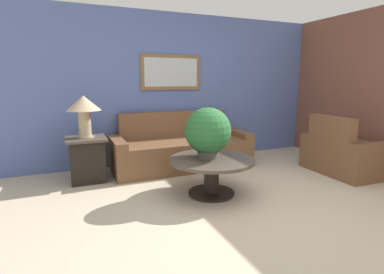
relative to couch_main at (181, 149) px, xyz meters
name	(u,v)px	position (x,y,z in m)	size (l,w,h in m)	color
ground_plane	(275,214)	(0.30, -2.14, -0.30)	(20.00, 20.00, 0.00)	#BCAD93
wall_back	(185,88)	(0.29, 0.50, 1.01)	(7.18, 0.09, 2.60)	#5166A8
wall_right	(353,89)	(2.92, -0.84, 1.00)	(0.06, 4.61, 2.60)	brown
couch_main	(181,149)	(0.00, 0.00, 0.00)	(2.30, 0.90, 0.92)	brown
armchair	(346,154)	(2.30, -1.33, 0.00)	(0.98, 1.18, 0.92)	brown
coffee_table	(212,168)	(-0.09, -1.33, 0.05)	(1.09, 1.09, 0.48)	black
side_table	(87,159)	(-1.51, -0.14, 0.03)	(0.56, 0.56, 0.64)	black
table_lamp	(84,107)	(-1.51, -0.14, 0.78)	(0.48, 0.48, 0.60)	tan
potted_plant_on_table	(208,132)	(-0.12, -1.27, 0.52)	(0.59, 0.59, 0.64)	#4C4742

